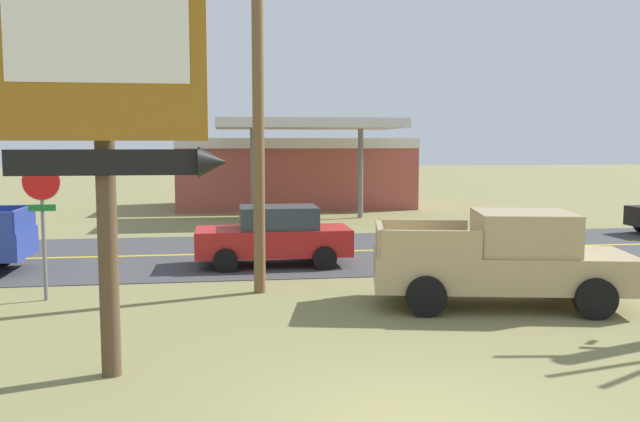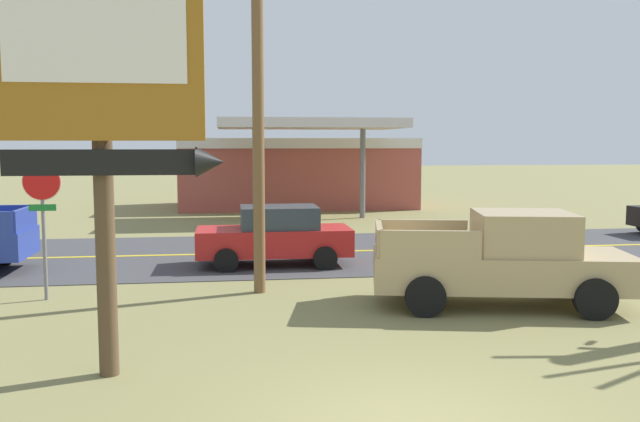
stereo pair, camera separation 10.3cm
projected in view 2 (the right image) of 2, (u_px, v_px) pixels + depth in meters
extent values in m
cube|color=#3D3D3F|center=(298.00, 253.00, 20.59)|extent=(140.00, 8.00, 0.02)
cube|color=gold|center=(298.00, 252.00, 20.59)|extent=(126.00, 0.20, 0.01)
cylinder|color=brown|center=(103.00, 169.00, 9.48)|extent=(0.28, 0.28, 6.00)
cube|color=#996019|center=(97.00, 56.00, 9.15)|extent=(2.89, 0.16, 2.30)
cube|color=white|center=(95.00, 34.00, 9.03)|extent=(2.43, 0.03, 1.29)
cube|color=black|center=(100.00, 162.00, 9.29)|extent=(2.60, 0.12, 0.36)
cone|color=black|center=(210.00, 162.00, 9.50)|extent=(0.40, 0.44, 0.44)
cylinder|color=slate|center=(45.00, 249.00, 14.34)|extent=(0.08, 0.08, 2.20)
cylinder|color=red|center=(41.00, 182.00, 14.16)|extent=(0.76, 0.03, 0.76)
cylinder|color=white|center=(42.00, 182.00, 14.18)|extent=(0.80, 0.01, 0.80)
cube|color=#19722D|center=(42.00, 208.00, 14.22)|extent=(0.56, 0.03, 0.14)
cylinder|color=brown|center=(258.00, 94.00, 14.73)|extent=(0.26, 0.26, 8.86)
cube|color=#A84C42|center=(296.00, 172.00, 35.67)|extent=(12.00, 6.00, 3.60)
cube|color=silver|center=(302.00, 143.00, 32.50)|extent=(12.00, 0.12, 0.50)
cube|color=silver|center=(309.00, 124.00, 29.51)|extent=(8.00, 5.00, 0.40)
cylinder|color=slate|center=(255.00, 172.00, 29.40)|extent=(0.24, 0.24, 4.20)
cylinder|color=slate|center=(363.00, 171.00, 30.05)|extent=(0.24, 0.24, 4.20)
cube|color=tan|center=(500.00, 270.00, 13.85)|extent=(5.49, 2.97, 0.72)
cube|color=tan|center=(523.00, 232.00, 13.74)|extent=(2.23, 2.15, 0.84)
cube|color=#28333D|center=(568.00, 233.00, 13.68)|extent=(0.43, 1.64, 0.71)
cube|color=tan|center=(422.00, 232.00, 14.80)|extent=(1.93, 0.51, 0.56)
cube|color=tan|center=(430.00, 245.00, 12.98)|extent=(1.93, 0.51, 0.56)
cube|color=tan|center=(379.00, 238.00, 13.96)|extent=(0.50, 1.87, 0.56)
cylinder|color=black|center=(565.00, 278.00, 14.75)|extent=(0.84, 0.44, 0.80)
cylinder|color=black|center=(595.00, 299.00, 12.81)|extent=(0.84, 0.44, 0.80)
cylinder|color=black|center=(418.00, 276.00, 14.97)|extent=(0.84, 0.44, 0.80)
cylinder|color=black|center=(425.00, 296.00, 13.03)|extent=(0.84, 0.44, 0.80)
cube|color=#233893|center=(25.00, 219.00, 17.49)|extent=(0.12, 1.88, 0.56)
cylinder|color=black|center=(3.00, 251.00, 18.43)|extent=(0.80, 0.28, 0.80)
cube|color=red|center=(274.00, 241.00, 18.44)|extent=(4.20, 1.76, 0.72)
cube|color=#2D3842|center=(279.00, 217.00, 18.39)|extent=(2.10, 1.56, 0.60)
cylinder|color=black|center=(226.00, 261.00, 17.43)|extent=(0.64, 0.24, 0.64)
cylinder|color=black|center=(226.00, 250.00, 19.16)|extent=(0.64, 0.24, 0.64)
cylinder|color=black|center=(325.00, 258.00, 17.78)|extent=(0.64, 0.24, 0.64)
cylinder|color=black|center=(316.00, 248.00, 19.52)|extent=(0.64, 0.24, 0.64)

